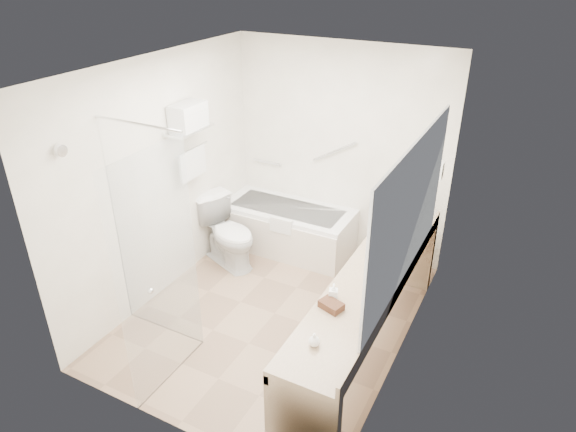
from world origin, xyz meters
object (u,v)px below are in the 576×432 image
at_px(vanity_counter, 368,299).
at_px(water_bottle_left, 404,208).
at_px(bathtub, 287,228).
at_px(amenity_basket, 331,305).
at_px(toilet, 228,233).

height_order(vanity_counter, water_bottle_left, water_bottle_left).
xyz_separation_m(bathtub, vanity_counter, (1.52, -1.39, 0.36)).
relative_size(bathtub, vanity_counter, 0.59).
bearing_deg(water_bottle_left, amenity_basket, -91.76).
distance_m(bathtub, amenity_basket, 2.44).
distance_m(bathtub, vanity_counter, 2.09).
bearing_deg(water_bottle_left, bathtub, 174.49).
bearing_deg(amenity_basket, vanity_counter, 75.45).
bearing_deg(water_bottle_left, toilet, -165.51).
relative_size(amenity_basket, water_bottle_left, 0.86).
bearing_deg(vanity_counter, water_bottle_left, 93.72).
height_order(vanity_counter, amenity_basket, vanity_counter).
height_order(bathtub, water_bottle_left, water_bottle_left).
relative_size(vanity_counter, water_bottle_left, 12.70).
bearing_deg(amenity_basket, toilet, 145.09).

